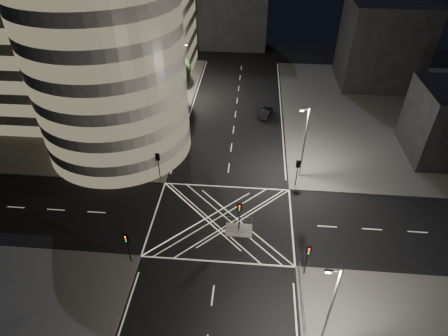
# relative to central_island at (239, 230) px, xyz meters

# --- Properties ---
(ground) EXTENTS (120.00, 120.00, 0.00)m
(ground) POSITION_rel_central_island_xyz_m (-2.00, 1.50, -0.07)
(ground) COLOR black
(ground) RESTS_ON ground
(sidewalk_far_left) EXTENTS (42.00, 42.00, 0.15)m
(sidewalk_far_left) POSITION_rel_central_island_xyz_m (-31.00, 28.50, 0.00)
(sidewalk_far_left) COLOR #504E4B
(sidewalk_far_left) RESTS_ON ground
(sidewalk_far_right) EXTENTS (42.00, 42.00, 0.15)m
(sidewalk_far_right) POSITION_rel_central_island_xyz_m (27.00, 28.50, 0.00)
(sidewalk_far_right) COLOR #504E4B
(sidewalk_far_right) RESTS_ON ground
(central_island) EXTENTS (3.00, 2.00, 0.15)m
(central_island) POSITION_rel_central_island_xyz_m (0.00, 0.00, 0.00)
(central_island) COLOR slate
(central_island) RESTS_ON ground
(office_tower_curved) EXTENTS (30.00, 29.00, 27.20)m
(office_tower_curved) POSITION_rel_central_island_xyz_m (-22.74, 20.24, 12.58)
(office_tower_curved) COLOR #9A9892
(office_tower_curved) RESTS_ON sidewalk_far_left
(office_block_rear) EXTENTS (24.00, 16.00, 22.00)m
(office_block_rear) POSITION_rel_central_island_xyz_m (-24.00, 43.50, 11.07)
(office_block_rear) COLOR #9A9892
(office_block_rear) RESTS_ON sidewalk_far_left
(building_right_far) EXTENTS (14.00, 12.00, 15.00)m
(building_right_far) POSITION_rel_central_island_xyz_m (24.00, 41.50, 7.58)
(building_right_far) COLOR black
(building_right_far) RESTS_ON sidewalk_far_right
(building_far_end) EXTENTS (18.00, 8.00, 18.00)m
(building_far_end) POSITION_rel_central_island_xyz_m (-6.00, 59.50, 8.93)
(building_far_end) COLOR black
(building_far_end) RESTS_ON ground
(tree_a) EXTENTS (3.98, 3.98, 6.33)m
(tree_a) POSITION_rel_central_island_xyz_m (-12.50, 10.50, 4.10)
(tree_a) COLOR black
(tree_a) RESTS_ON sidewalk_far_left
(tree_b) EXTENTS (4.94, 4.94, 7.32)m
(tree_b) POSITION_rel_central_island_xyz_m (-12.50, 16.50, 4.55)
(tree_b) COLOR black
(tree_b) RESTS_ON sidewalk_far_left
(tree_c) EXTENTS (3.81, 3.81, 6.23)m
(tree_c) POSITION_rel_central_island_xyz_m (-12.50, 22.50, 4.11)
(tree_c) COLOR black
(tree_c) RESTS_ON sidewalk_far_left
(tree_d) EXTENTS (5.58, 5.58, 8.86)m
(tree_d) POSITION_rel_central_island_xyz_m (-12.50, 28.50, 5.72)
(tree_d) COLOR black
(tree_d) RESTS_ON sidewalk_far_left
(tree_e) EXTENTS (3.81, 3.81, 6.58)m
(tree_e) POSITION_rel_central_island_xyz_m (-12.50, 34.50, 4.45)
(tree_e) COLOR black
(tree_e) RESTS_ON sidewalk_far_left
(traffic_signal_fl) EXTENTS (0.55, 0.22, 4.00)m
(traffic_signal_fl) POSITION_rel_central_island_xyz_m (-10.80, 8.30, 2.84)
(traffic_signal_fl) COLOR black
(traffic_signal_fl) RESTS_ON sidewalk_far_left
(traffic_signal_nl) EXTENTS (0.55, 0.22, 4.00)m
(traffic_signal_nl) POSITION_rel_central_island_xyz_m (-10.80, -5.30, 2.84)
(traffic_signal_nl) COLOR black
(traffic_signal_nl) RESTS_ON sidewalk_near_left
(traffic_signal_fr) EXTENTS (0.55, 0.22, 4.00)m
(traffic_signal_fr) POSITION_rel_central_island_xyz_m (6.80, 8.30, 2.84)
(traffic_signal_fr) COLOR black
(traffic_signal_fr) RESTS_ON sidewalk_far_right
(traffic_signal_nr) EXTENTS (0.55, 0.22, 4.00)m
(traffic_signal_nr) POSITION_rel_central_island_xyz_m (6.80, -5.30, 2.84)
(traffic_signal_nr) COLOR black
(traffic_signal_nr) RESTS_ON sidewalk_near_right
(traffic_signal_island) EXTENTS (0.55, 0.22, 4.00)m
(traffic_signal_island) POSITION_rel_central_island_xyz_m (0.00, 0.00, 2.84)
(traffic_signal_island) COLOR black
(traffic_signal_island) RESTS_ON central_island
(street_lamp_left_near) EXTENTS (1.25, 0.25, 10.00)m
(street_lamp_left_near) POSITION_rel_central_island_xyz_m (-11.44, 13.50, 5.47)
(street_lamp_left_near) COLOR slate
(street_lamp_left_near) RESTS_ON sidewalk_far_left
(street_lamp_left_far) EXTENTS (1.25, 0.25, 10.00)m
(street_lamp_left_far) POSITION_rel_central_island_xyz_m (-11.44, 31.50, 5.47)
(street_lamp_left_far) COLOR slate
(street_lamp_left_far) RESTS_ON sidewalk_far_left
(street_lamp_right_far) EXTENTS (1.25, 0.25, 10.00)m
(street_lamp_right_far) POSITION_rel_central_island_xyz_m (7.44, 10.50, 5.47)
(street_lamp_right_far) COLOR slate
(street_lamp_right_far) RESTS_ON sidewalk_far_right
(street_lamp_right_near) EXTENTS (1.25, 0.25, 10.00)m
(street_lamp_right_near) POSITION_rel_central_island_xyz_m (7.44, -12.50, 5.47)
(street_lamp_right_near) COLOR slate
(street_lamp_right_near) RESTS_ON sidewalk_near_right
(railing_near_right) EXTENTS (0.06, 11.70, 1.10)m
(railing_near_right) POSITION_rel_central_island_xyz_m (6.30, -10.65, 0.62)
(railing_near_right) COLOR slate
(railing_near_right) RESTS_ON sidewalk_near_right
(railing_island_south) EXTENTS (2.80, 0.06, 1.10)m
(railing_island_south) POSITION_rel_central_island_xyz_m (0.00, -0.90, 0.62)
(railing_island_south) COLOR slate
(railing_island_south) RESTS_ON central_island
(railing_island_north) EXTENTS (2.80, 0.06, 1.10)m
(railing_island_north) POSITION_rel_central_island_xyz_m (0.00, 0.90, 0.62)
(railing_island_north) COLOR slate
(railing_island_north) RESTS_ON central_island
(sedan) EXTENTS (2.52, 4.33, 1.35)m
(sedan) POSITION_rel_central_island_xyz_m (3.07, 26.30, 0.60)
(sedan) COLOR black
(sedan) RESTS_ON ground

